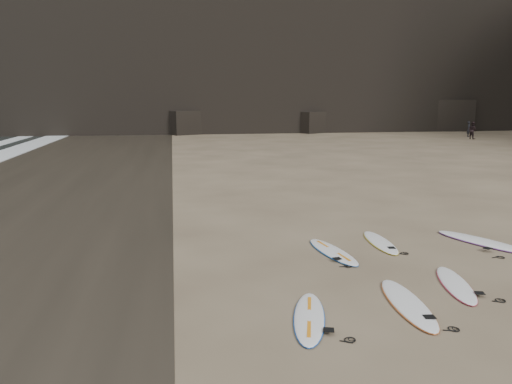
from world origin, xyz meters
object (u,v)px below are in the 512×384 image
surfboard_0 (309,317)px  person_a (469,129)px  surfboard_1 (408,303)px  surfboard_6 (380,242)px  surfboard_2 (456,284)px  person_b (472,130)px  surfboard_5 (333,251)px  surfboard_7 (483,242)px

surfboard_0 → person_a: size_ratio=1.49×
surfboard_1 → surfboard_6: surfboard_1 is taller
surfboard_2 → person_b: (22.10, 34.08, 0.78)m
surfboard_5 → surfboard_7: 4.37m
surfboard_2 → surfboard_5: surfboard_5 is taller
surfboard_1 → surfboard_7: (3.97, 3.56, 0.00)m
person_a → surfboard_7: bearing=-170.7°
surfboard_6 → person_a: size_ratio=1.48×
surfboard_0 → surfboard_6: size_ratio=1.00×
surfboard_6 → surfboard_2: bearing=-80.9°
surfboard_0 → person_b: person_b is taller
surfboard_5 → person_a: bearing=43.8°
surfboard_0 → surfboard_1: 2.07m
surfboard_5 → person_b: (23.98, 31.46, 0.77)m
surfboard_1 → surfboard_2: bearing=33.4°
surfboard_5 → person_b: bearing=43.1°
person_b → surfboard_6: bearing=125.2°
surfboard_0 → surfboard_6: (3.21, 4.28, -0.00)m
surfboard_0 → surfboard_2: bearing=32.5°
surfboard_0 → surfboard_7: 7.14m
surfboard_7 → person_b: 36.95m
surfboard_0 → surfboard_5: 4.04m
surfboard_1 → surfboard_6: size_ratio=1.12×
surfboard_5 → person_b: person_b is taller
surfboard_7 → person_a: size_ratio=1.82×
surfboard_6 → surfboard_0: bearing=-123.5°
surfboard_1 → surfboard_5: surfboard_1 is taller
surfboard_0 → surfboard_7: size_ratio=0.82×
surfboard_5 → surfboard_1: bearing=-92.9°
surfboard_0 → surfboard_2: surfboard_0 is taller
surfboard_1 → person_b: size_ratio=1.56×
surfboard_2 → surfboard_6: size_ratio=0.99×
person_a → person_b: 2.86m
surfboard_2 → person_b: person_b is taller
surfboard_0 → surfboard_2: size_ratio=1.01×
surfboard_6 → surfboard_7: bearing=-5.7°
surfboard_0 → surfboard_6: same height
surfboard_0 → person_b: size_ratio=1.39×
surfboard_2 → surfboard_5: 3.23m
person_a → surfboard_0: bearing=-174.5°
surfboard_7 → surfboard_2: bearing=-157.5°
surfboard_6 → person_a: (23.68, 33.42, 0.72)m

